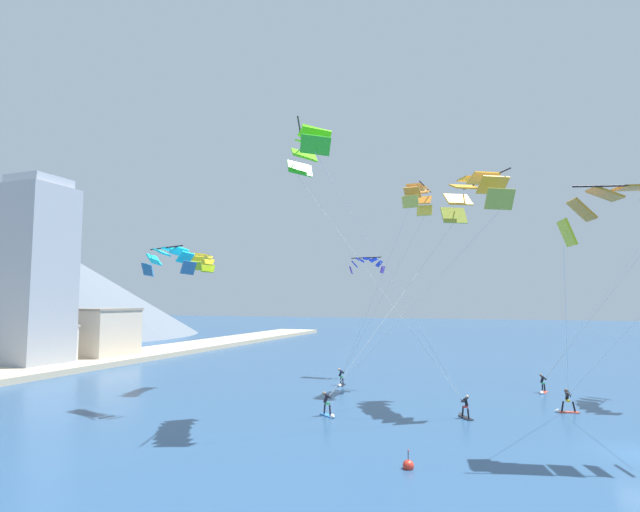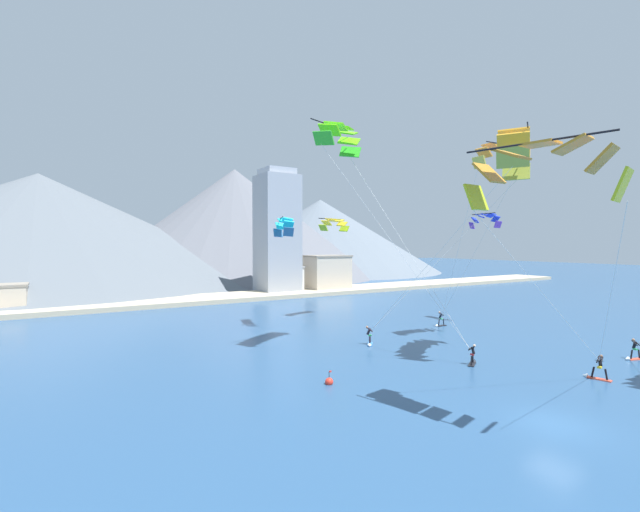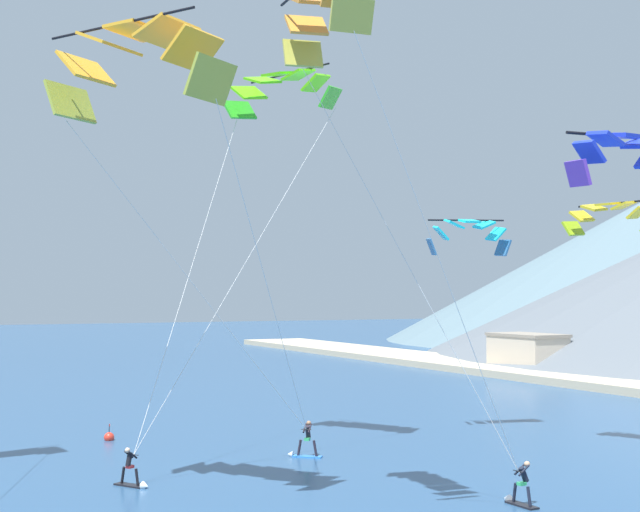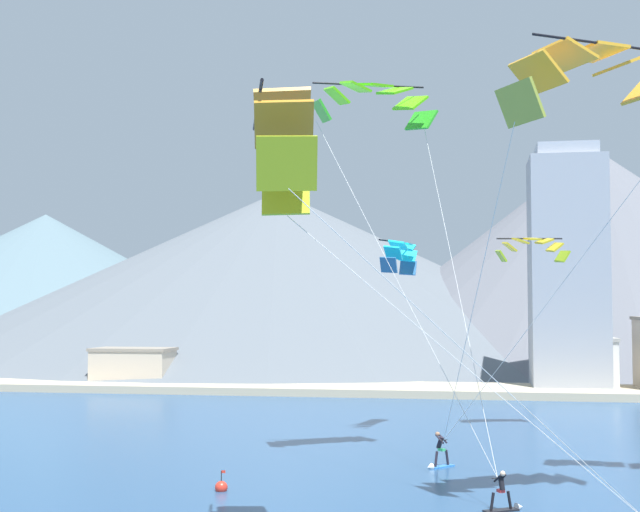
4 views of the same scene
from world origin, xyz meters
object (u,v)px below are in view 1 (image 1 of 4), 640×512
at_px(parafoil_kite_near_lead, 633,208).
at_px(parafoil_kite_distant_high_outer, 169,258).
at_px(parafoil_kite_distant_mid_solo, 202,260).
at_px(kitesurfer_far_left, 543,387).
at_px(parafoil_kite_far_right, 418,197).
at_px(kitesurfer_near_trail, 328,408).
at_px(kitesurfer_mid_center, 464,411).
at_px(kitesurfer_far_right, 341,380).
at_px(parafoil_kite_near_trail, 474,193).
at_px(parafoil_kite_mid_center, 310,147).
at_px(parafoil_kite_distant_low_drift, 367,263).
at_px(kitesurfer_near_lead, 565,405).
at_px(race_marker_buoy, 408,466).

distance_m(parafoil_kite_near_lead, parafoil_kite_distant_high_outer, 30.62).
distance_m(parafoil_kite_distant_high_outer, parafoil_kite_distant_mid_solo, 8.86).
relative_size(kitesurfer_far_left, parafoil_kite_far_right, 0.10).
distance_m(kitesurfer_near_trail, parafoil_kite_far_right, 21.52).
xyz_separation_m(kitesurfer_mid_center, kitesurfer_far_right, (9.53, 12.20, 0.04)).
distance_m(parafoil_kite_near_trail, parafoil_kite_distant_high_outer, 24.44).
xyz_separation_m(parafoil_kite_mid_center, parafoil_kite_distant_low_drift, (22.07, 1.86, -6.45)).
distance_m(kitesurfer_far_right, parafoil_kite_near_lead, 30.04).
bearing_deg(kitesurfer_near_lead, race_marker_buoy, 152.00).
bearing_deg(parafoil_kite_distant_high_outer, parafoil_kite_far_right, -48.75).
xyz_separation_m(parafoil_kite_near_trail, parafoil_kite_distant_low_drift, (12.36, 12.11, -4.49)).
bearing_deg(parafoil_kite_far_right, kitesurfer_near_lead, -112.28).
height_order(parafoil_kite_far_right, race_marker_buoy, parafoil_kite_far_right).
distance_m(parafoil_kite_near_trail, parafoil_kite_distant_low_drift, 17.88).
bearing_deg(parafoil_kite_distant_low_drift, parafoil_kite_distant_mid_solo, 136.68).
bearing_deg(parafoil_kite_near_trail, kitesurfer_near_lead, -83.40).
bearing_deg(parafoil_kite_distant_low_drift, kitesurfer_far_right, 171.02).
bearing_deg(race_marker_buoy, kitesurfer_mid_center, -8.48).
bearing_deg(kitesurfer_near_lead, kitesurfer_mid_center, 121.69).
bearing_deg(kitesurfer_far_left, kitesurfer_near_lead, -172.82).
height_order(parafoil_kite_near_lead, parafoil_kite_near_trail, parafoil_kite_near_trail).
distance_m(kitesurfer_near_trail, parafoil_kite_distant_low_drift, 22.35).
height_order(kitesurfer_near_lead, parafoil_kite_far_right, parafoil_kite_far_right).
height_order(kitesurfer_near_lead, kitesurfer_near_trail, kitesurfer_near_trail).
relative_size(parafoil_kite_near_trail, parafoil_kite_distant_mid_solo, 3.38).
distance_m(parafoil_kite_mid_center, parafoil_kite_distant_mid_solo, 18.15).
bearing_deg(parafoil_kite_near_trail, parafoil_kite_near_lead, -140.75).
distance_m(parafoil_kite_mid_center, parafoil_kite_distant_high_outer, 13.80).
relative_size(parafoil_kite_mid_center, parafoil_kite_distant_high_outer, 3.67).
relative_size(kitesurfer_near_lead, parafoil_kite_distant_mid_solo, 0.36).
relative_size(kitesurfer_near_lead, parafoil_kite_distant_high_outer, 0.35).
distance_m(parafoil_kite_near_lead, parafoil_kite_distant_mid_solo, 34.56).
bearing_deg(kitesurfer_near_lead, kitesurfer_far_right, 74.59).
height_order(kitesurfer_near_lead, race_marker_buoy, kitesurfer_near_lead).
bearing_deg(kitesurfer_near_lead, parafoil_kite_far_right, 67.72).
xyz_separation_m(kitesurfer_near_lead, parafoil_kite_near_lead, (-11.20, -2.60, 12.62)).
height_order(kitesurfer_far_left, kitesurfer_far_right, kitesurfer_far_left).
relative_size(parafoil_kite_mid_center, parafoil_kite_far_right, 1.06).
relative_size(parafoil_kite_near_trail, parafoil_kite_distant_low_drift, 4.13).
distance_m(kitesurfer_near_trail, race_marker_buoy, 11.74).
distance_m(kitesurfer_near_lead, parafoil_kite_far_right, 21.19).
bearing_deg(parafoil_kite_far_right, race_marker_buoy, -173.05).
bearing_deg(kitesurfer_near_trail, parafoil_kite_distant_mid_solo, 68.60).
bearing_deg(parafoil_kite_distant_mid_solo, race_marker_buoy, -124.16).
relative_size(kitesurfer_far_left, parafoil_kite_distant_low_drift, 0.44).
bearing_deg(parafoil_kite_distant_high_outer, parafoil_kite_near_lead, -92.24).
height_order(kitesurfer_near_lead, kitesurfer_mid_center, kitesurfer_near_lead).
height_order(kitesurfer_near_trail, parafoil_kite_near_trail, parafoil_kite_near_trail).
relative_size(parafoil_kite_near_trail, parafoil_kite_far_right, 0.95).
distance_m(parafoil_kite_near_trail, race_marker_buoy, 23.04).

